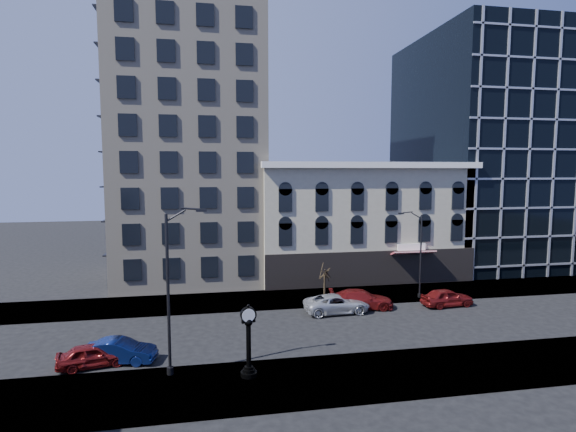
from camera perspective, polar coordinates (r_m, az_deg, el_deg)
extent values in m
plane|color=black|center=(33.56, -2.21, -14.47)|extent=(160.00, 160.00, 0.00)
cube|color=gray|center=(41.09, -3.81, -10.58)|extent=(160.00, 6.00, 0.12)
cube|color=gray|center=(26.26, 0.41, -20.29)|extent=(160.00, 6.00, 0.12)
cube|color=#BFB29A|center=(50.77, -12.37, 13.98)|extent=(15.00, 15.00, 38.00)
cube|color=#B5AF95|center=(50.27, 8.81, -0.73)|extent=(22.00, 10.00, 12.00)
cube|color=white|center=(45.09, 11.10, 6.39)|extent=(22.60, 0.80, 0.60)
cube|color=black|center=(46.26, 10.78, -6.60)|extent=(22.00, 0.30, 3.60)
cube|color=maroon|center=(47.04, 15.63, -4.52)|extent=(4.50, 1.18, 0.55)
cube|color=black|center=(63.68, 24.79, 7.36)|extent=(20.00, 20.00, 28.00)
cylinder|color=black|center=(26.78, -4.99, -19.32)|extent=(0.94, 0.94, 0.26)
cylinder|color=black|center=(26.70, -5.00, -18.91)|extent=(0.68, 0.68, 0.17)
cylinder|color=black|center=(26.63, -5.00, -18.61)|extent=(0.51, 0.51, 0.14)
cylinder|color=black|center=(26.13, -5.03, -16.02)|extent=(0.27, 0.27, 2.47)
sphere|color=black|center=(25.67, -5.05, -13.28)|extent=(0.48, 0.48, 0.48)
cube|color=black|center=(25.64, -5.05, -13.10)|extent=(0.79, 0.32, 0.21)
cylinder|color=black|center=(25.53, -5.06, -12.37)|extent=(0.92, 0.43, 0.89)
cylinder|color=white|center=(25.39, -5.03, -12.47)|extent=(0.74, 0.15, 0.75)
cylinder|color=white|center=(25.67, -5.09, -12.27)|extent=(0.74, 0.15, 0.75)
sphere|color=black|center=(25.38, -5.07, -11.28)|extent=(0.17, 0.17, 0.17)
cylinder|color=black|center=(26.21, -14.97, -9.73)|extent=(0.17, 0.17, 9.12)
cylinder|color=black|center=(27.68, -14.73, -18.45)|extent=(0.38, 0.38, 0.42)
cube|color=black|center=(25.47, -10.71, 0.71)|extent=(0.60, 0.28, 0.15)
cylinder|color=black|center=(42.44, 16.49, -4.94)|extent=(0.14, 0.14, 7.58)
cylinder|color=black|center=(43.24, 16.35, -9.65)|extent=(0.32, 0.32, 0.35)
cube|color=black|center=(41.35, 14.47, 0.33)|extent=(0.50, 0.25, 0.12)
cylinder|color=#2F2517|center=(41.57, 4.67, -8.85)|extent=(0.20, 0.20, 2.05)
imported|color=maroon|center=(30.21, -23.51, -15.89)|extent=(4.30, 2.46, 1.38)
imported|color=#0C194C|center=(30.19, -20.61, -15.75)|extent=(4.53, 2.26, 1.43)
imported|color=#A5A8AD|center=(37.71, 6.21, -11.01)|extent=(5.51, 2.72, 1.50)
imported|color=maroon|center=(39.13, 9.28, -10.38)|extent=(5.68, 3.10, 1.56)
imported|color=maroon|center=(41.54, 19.52, -9.72)|extent=(4.61, 2.17, 1.52)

